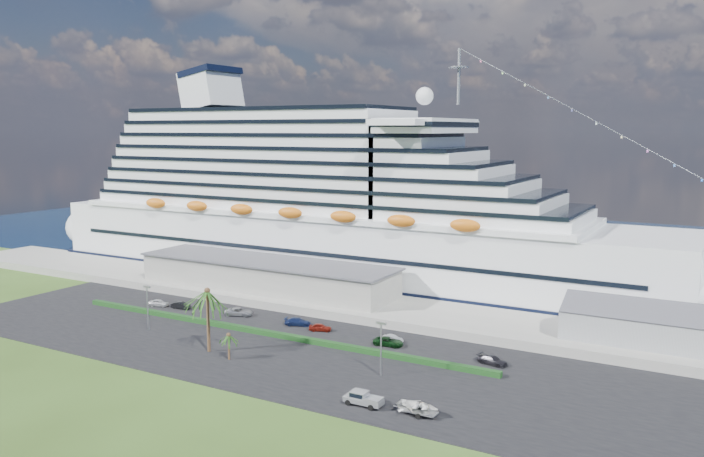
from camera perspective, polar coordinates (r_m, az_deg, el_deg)
The scene contains 22 objects.
ground at distance 109.04m, azimuth -9.17°, elevation -11.51°, with size 420.00×420.00×0.00m, color #2F4818.
asphalt_lot at distance 117.31m, azimuth -5.76°, elevation -9.97°, with size 140.00×38.00×0.12m, color black.
wharf at distance 140.72m, azimuth 1.10°, elevation -6.47°, with size 240.00×20.00×1.80m, color gray.
water at distance 222.52m, azimuth 12.21°, elevation -1.41°, with size 420.00×160.00×0.02m, color black.
cruise_ship at distance 168.80m, azimuth -1.43°, elevation 1.46°, with size 191.00×38.00×54.00m.
terminal_building at distance 152.93m, azimuth -7.17°, elevation -3.76°, with size 61.00×15.00×6.30m.
port_shed at distance 124.64m, azimuth 22.82°, elevation -7.41°, with size 24.00×12.31×7.37m.
hedge at distance 125.52m, azimuth -7.45°, elevation -8.53°, with size 88.00×1.10×0.90m, color black.
lamp_post_left at distance 131.43m, azimuth -16.64°, elevation -5.89°, with size 1.60×0.35×8.27m.
lamp_post_right at distance 103.33m, azimuth 2.43°, elevation -9.40°, with size 1.60×0.35×8.27m.
palm_tall at distance 115.53m, azimuth -11.92°, elevation -5.68°, with size 8.82×8.82×11.13m.
palm_short at distance 112.44m, azimuth -10.22°, elevation -8.95°, with size 3.53×3.53×4.56m.
parked_car_0 at distance 149.09m, azimuth -15.76°, elevation -5.97°, with size 1.68×4.18×1.42m, color silver.
parked_car_1 at distance 145.83m, azimuth -14.03°, elevation -6.23°, with size 1.49×4.26×1.40m, color black.
parked_car_2 at distance 138.35m, azimuth -9.37°, elevation -6.85°, with size 2.53×5.49×1.52m, color gray.
parked_car_3 at distance 130.25m, azimuth -4.52°, elevation -7.73°, with size 2.04×5.01×1.45m, color navy.
parked_car_4 at distance 126.59m, azimuth -2.65°, elevation -8.21°, with size 1.65×4.09×1.39m, color maroon.
parked_car_5 at distance 120.32m, azimuth 3.36°, elevation -9.13°, with size 1.33×3.82×1.26m, color #96989C.
parked_car_6 at distance 118.43m, azimuth 3.05°, elevation -9.37°, with size 2.39×5.18×1.44m, color black.
parked_car_7 at distance 111.56m, azimuth 11.59°, elevation -10.66°, with size 1.99×4.90×1.42m, color black.
pickup_truck at distance 94.14m, azimuth 0.91°, elevation -13.91°, with size 5.40×2.16×1.90m.
boat_trailer at distance 91.44m, azimuth 5.51°, elevation -14.53°, with size 6.30×3.98×1.82m.
Camera 1 is at (64.73, -79.71, 36.70)m, focal length 35.00 mm.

